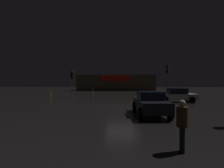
{
  "coord_description": "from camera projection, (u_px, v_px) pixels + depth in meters",
  "views": [
    {
      "loc": [
        -0.15,
        -14.65,
        2.11
      ],
      "look_at": [
        -0.99,
        5.69,
        1.9
      ],
      "focal_mm": 26.72,
      "sensor_mm": 36.0,
      "label": 1
    }
  ],
  "objects": [
    {
      "name": "ground_plane",
      "position": [
        121.0,
        106.0,
        14.65
      ],
      "size": [
        120.0,
        120.0,
        0.0
      ],
      "primitive_type": "plane",
      "color": "black"
    },
    {
      "name": "store_building",
      "position": [
        116.0,
        83.0,
        43.7
      ],
      "size": [
        19.51,
        6.32,
        4.03
      ],
      "color": "brown",
      "rests_on": "ground"
    },
    {
      "name": "traffic_signal_cross_left",
      "position": [
        72.0,
        77.0,
        21.6
      ],
      "size": [
        0.42,
        0.42,
        3.62
      ],
      "color": "#595B60",
      "rests_on": "ground"
    },
    {
      "name": "traffic_signal_cross_right",
      "position": [
        167.0,
        73.0,
        21.76
      ],
      "size": [
        0.41,
        0.43,
        4.33
      ],
      "color": "#595B60",
      "rests_on": "ground"
    },
    {
      "name": "car_near",
      "position": [
        150.0,
        103.0,
        10.69
      ],
      "size": [
        2.02,
        4.08,
        1.52
      ],
      "color": "black",
      "rests_on": "ground"
    },
    {
      "name": "car_far",
      "position": [
        176.0,
        95.0,
        17.75
      ],
      "size": [
        4.09,
        2.01,
        1.49
      ],
      "color": "silver",
      "rests_on": "ground"
    },
    {
      "name": "pedestrian",
      "position": [
        182.0,
        122.0,
        5.01
      ],
      "size": [
        0.41,
        0.41,
        1.58
      ],
      "color": "black",
      "rests_on": "ground"
    },
    {
      "name": "bollard_kerb_a",
      "position": [
        50.0,
        94.0,
        22.25
      ],
      "size": [
        0.14,
        0.14,
        0.98
      ],
      "primitive_type": "cylinder",
      "color": "gold",
      "rests_on": "ground"
    },
    {
      "name": "bollard_kerb_b",
      "position": [
        93.0,
        93.0,
        23.29
      ],
      "size": [
        0.1,
        0.1,
        1.21
      ],
      "primitive_type": "cylinder",
      "color": "gold",
      "rests_on": "ground"
    }
  ]
}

